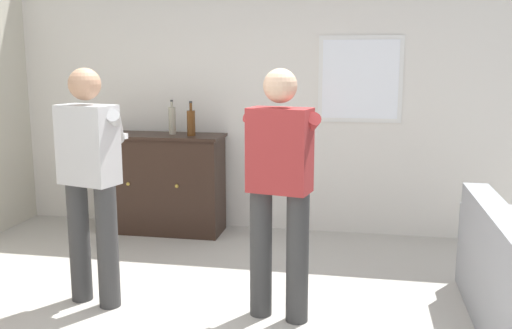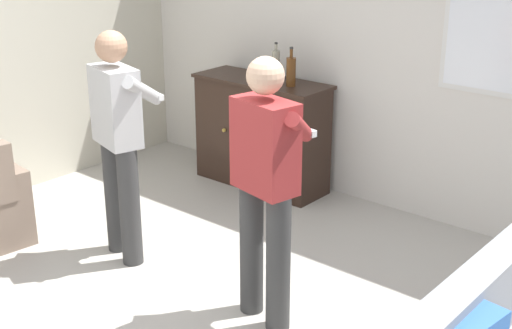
{
  "view_description": "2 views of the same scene",
  "coord_description": "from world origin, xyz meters",
  "px_view_note": "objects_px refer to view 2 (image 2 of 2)",
  "views": [
    {
      "loc": [
        0.99,
        -3.06,
        1.73
      ],
      "look_at": [
        0.32,
        0.47,
        1.07
      ],
      "focal_mm": 40.0,
      "sensor_mm": 36.0,
      "label": 1
    },
    {
      "loc": [
        2.93,
        -2.48,
        2.49
      ],
      "look_at": [
        0.42,
        0.52,
        1.04
      ],
      "focal_mm": 50.0,
      "sensor_mm": 36.0,
      "label": 2
    }
  ],
  "objects_px": {
    "sideboard_cabinet": "(261,133)",
    "bottle_liquor_amber": "(276,65)",
    "person_standing_right": "(266,180)",
    "person_standing_left": "(119,136)",
    "bottle_wine_green": "(291,71)"
  },
  "relations": [
    {
      "from": "bottle_wine_green",
      "to": "person_standing_left",
      "type": "bearing_deg",
      "value": -96.67
    },
    {
      "from": "person_standing_left",
      "to": "bottle_liquor_amber",
      "type": "bearing_deg",
      "value": 90.42
    },
    {
      "from": "person_standing_left",
      "to": "person_standing_right",
      "type": "height_order",
      "value": "same"
    },
    {
      "from": "sideboard_cabinet",
      "to": "bottle_liquor_amber",
      "type": "bearing_deg",
      "value": 18.98
    },
    {
      "from": "bottle_liquor_amber",
      "to": "person_standing_left",
      "type": "distance_m",
      "value": 1.8
    },
    {
      "from": "bottle_wine_green",
      "to": "bottle_liquor_amber",
      "type": "xyz_separation_m",
      "value": [
        -0.22,
        0.06,
        0.01
      ]
    },
    {
      "from": "bottle_liquor_amber",
      "to": "person_standing_left",
      "type": "height_order",
      "value": "person_standing_left"
    },
    {
      "from": "sideboard_cabinet",
      "to": "bottle_liquor_amber",
      "type": "height_order",
      "value": "bottle_liquor_amber"
    },
    {
      "from": "sideboard_cabinet",
      "to": "person_standing_right",
      "type": "distance_m",
      "value": 2.32
    },
    {
      "from": "sideboard_cabinet",
      "to": "bottle_liquor_amber",
      "type": "relative_size",
      "value": 3.78
    },
    {
      "from": "bottle_liquor_amber",
      "to": "bottle_wine_green",
      "type": "bearing_deg",
      "value": -16.31
    },
    {
      "from": "bottle_wine_green",
      "to": "person_standing_right",
      "type": "height_order",
      "value": "person_standing_right"
    },
    {
      "from": "sideboard_cabinet",
      "to": "person_standing_right",
      "type": "height_order",
      "value": "person_standing_right"
    },
    {
      "from": "bottle_liquor_amber",
      "to": "person_standing_right",
      "type": "xyz_separation_m",
      "value": [
        1.35,
        -1.78,
        -0.2
      ]
    },
    {
      "from": "sideboard_cabinet",
      "to": "person_standing_right",
      "type": "xyz_separation_m",
      "value": [
        1.47,
        -1.74,
        0.44
      ]
    }
  ]
}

